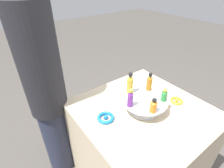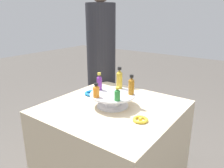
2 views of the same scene
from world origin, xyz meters
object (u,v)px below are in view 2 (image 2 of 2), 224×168
object	(u,v)px
bottle_gold	(119,79)
display_stand	(113,98)
ribbon_bow_gold	(140,120)
ribbon_bow_blue	(92,93)
bottle_orange	(96,91)
bottle_amber	(131,85)
bottle_purple	(99,82)
bottle_green	(117,94)
person_figure	(101,72)

from	to	relation	value
bottle_gold	display_stand	bearing A→B (deg)	-166.61
bottle_gold	ribbon_bow_gold	size ratio (longest dim) A/B	1.71
display_stand	bottle_gold	size ratio (longest dim) A/B	1.96
bottle_gold	ribbon_bow_blue	bearing A→B (deg)	99.19
bottle_orange	bottle_amber	size ratio (longest dim) A/B	0.70
bottle_gold	bottle_purple	bearing A→B (deg)	139.39
bottle_orange	bottle_green	xyz separation A→B (m)	(0.03, -0.14, -0.00)
bottle_green	ribbon_bow_blue	distance (m)	0.40
bottle_gold	ribbon_bow_blue	size ratio (longest dim) A/B	1.39
bottle_purple	bottle_gold	bearing A→B (deg)	-40.61
bottle_orange	bottle_gold	world-z (taller)	bottle_gold
person_figure	bottle_purple	bearing A→B (deg)	-7.54
bottle_orange	bottle_green	distance (m)	0.14
bottle_purple	bottle_amber	world-z (taller)	bottle_amber
person_figure	bottle_green	bearing A→B (deg)	0.63
bottle_purple	bottle_green	bearing A→B (deg)	-112.61
bottle_green	ribbon_bow_blue	world-z (taller)	bottle_green
bottle_green	bottle_orange	bearing A→B (deg)	103.39
ribbon_bow_blue	bottle_green	bearing A→B (deg)	-114.58
display_stand	bottle_green	xyz separation A→B (m)	(-0.08, -0.09, 0.07)
bottle_green	ribbon_bow_blue	size ratio (longest dim) A/B	0.77
display_stand	bottle_green	bearing A→B (deg)	-130.61
bottle_orange	ribbon_bow_blue	size ratio (longest dim) A/B	0.83
display_stand	ribbon_bow_blue	distance (m)	0.27
ribbon_bow_gold	bottle_green	bearing A→B (deg)	89.32
display_stand	ribbon_bow_gold	world-z (taller)	display_stand
bottle_amber	ribbon_bow_blue	world-z (taller)	bottle_amber
display_stand	bottle_purple	xyz separation A→B (m)	(0.01, 0.12, 0.09)
bottle_gold	ribbon_bow_gold	distance (m)	0.38
ribbon_bow_blue	display_stand	bearing A→B (deg)	-107.45
bottle_orange	ribbon_bow_gold	size ratio (longest dim) A/B	1.02
bottle_orange	person_figure	bearing A→B (deg)	36.43
bottle_orange	bottle_green	size ratio (longest dim) A/B	1.08
bottle_orange	bottle_purple	bearing A→B (deg)	31.39
bottle_purple	bottle_amber	xyz separation A→B (m)	(0.05, -0.22, 0.00)
bottle_orange	ribbon_bow_gold	bearing A→B (deg)	-84.16
person_figure	ribbon_bow_blue	bearing A→B (deg)	-15.57
bottle_amber	bottle_gold	world-z (taller)	bottle_gold
bottle_amber	bottle_gold	size ratio (longest dim) A/B	0.86
display_stand	bottle_green	distance (m)	0.14
bottle_purple	person_figure	distance (m)	0.60
bottle_green	ribbon_bow_blue	bearing A→B (deg)	65.42
bottle_green	display_stand	bearing A→B (deg)	49.39
display_stand	ribbon_bow_gold	bearing A→B (deg)	-107.45
ribbon_bow_gold	ribbon_bow_blue	bearing A→B (deg)	72.55
bottle_orange	ribbon_bow_blue	distance (m)	0.31
bottle_purple	bottle_orange	size ratio (longest dim) A/B	1.32
bottle_purple	bottle_green	xyz separation A→B (m)	(-0.09, -0.21, -0.02)
display_stand	ribbon_bow_gold	xyz separation A→B (m)	(-0.08, -0.26, -0.04)
bottle_orange	ribbon_bow_gold	xyz separation A→B (m)	(0.03, -0.30, -0.12)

